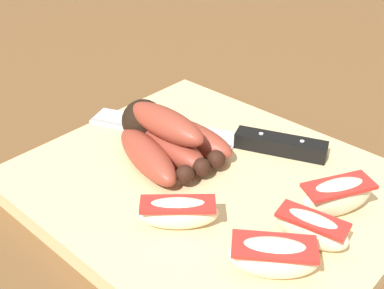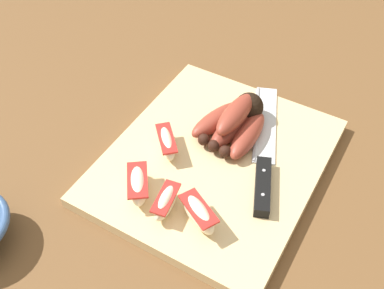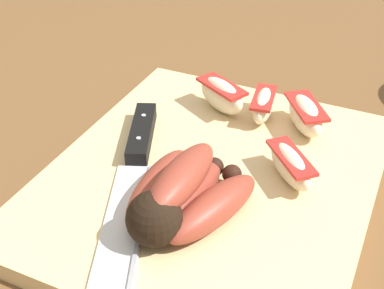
{
  "view_description": "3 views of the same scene",
  "coord_description": "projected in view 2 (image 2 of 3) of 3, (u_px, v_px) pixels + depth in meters",
  "views": [
    {
      "loc": [
        -0.25,
        0.29,
        0.32
      ],
      "look_at": [
        0.03,
        -0.02,
        0.05
      ],
      "focal_mm": 45.79,
      "sensor_mm": 36.0,
      "label": 1
    },
    {
      "loc": [
        -0.43,
        -0.23,
        0.57
      ],
      "look_at": [
        -0.01,
        0.01,
        0.05
      ],
      "focal_mm": 43.54,
      "sensor_mm": 36.0,
      "label": 2
    },
    {
      "loc": [
        0.4,
        0.14,
        0.35
      ],
      "look_at": [
        -0.0,
        -0.04,
        0.04
      ],
      "focal_mm": 50.09,
      "sensor_mm": 36.0,
      "label": 3
    }
  ],
  "objects": [
    {
      "name": "ground_plane",
      "position": [
        202.0,
        164.0,
        0.75
      ],
      "size": [
        6.0,
        6.0,
        0.0
      ],
      "primitive_type": "plane",
      "color": "brown"
    },
    {
      "name": "cutting_board",
      "position": [
        215.0,
        161.0,
        0.74
      ],
      "size": [
        0.37,
        0.31,
        0.02
      ],
      "primitive_type": "cube",
      "color": "#DBBC84",
      "rests_on": "ground_plane"
    },
    {
      "name": "banana_bunch",
      "position": [
        235.0,
        121.0,
        0.75
      ],
      "size": [
        0.13,
        0.11,
        0.06
      ],
      "color": "black",
      "rests_on": "cutting_board"
    },
    {
      "name": "chefs_knife",
      "position": [
        263.0,
        162.0,
        0.71
      ],
      "size": [
        0.27,
        0.13,
        0.02
      ],
      "color": "silver",
      "rests_on": "cutting_board"
    },
    {
      "name": "apple_wedge_near",
      "position": [
        166.0,
        202.0,
        0.65
      ],
      "size": [
        0.07,
        0.03,
        0.03
      ],
      "color": "#F4E5C1",
      "rests_on": "cutting_board"
    },
    {
      "name": "apple_wedge_middle",
      "position": [
        198.0,
        214.0,
        0.63
      ],
      "size": [
        0.06,
        0.07,
        0.04
      ],
      "color": "#F4E5C1",
      "rests_on": "cutting_board"
    },
    {
      "name": "apple_wedge_far",
      "position": [
        167.0,
        142.0,
        0.73
      ],
      "size": [
        0.07,
        0.07,
        0.03
      ],
      "color": "#F4E5C1",
      "rests_on": "cutting_board"
    },
    {
      "name": "apple_wedge_extra",
      "position": [
        138.0,
        185.0,
        0.67
      ],
      "size": [
        0.07,
        0.06,
        0.04
      ],
      "color": "#F4E5C1",
      "rests_on": "cutting_board"
    }
  ]
}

